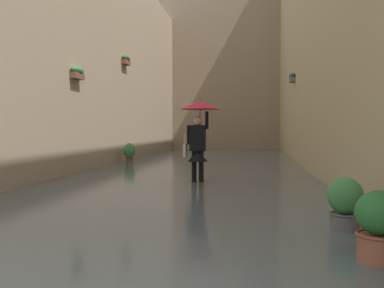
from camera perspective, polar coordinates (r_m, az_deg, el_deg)
The scene contains 8 objects.
ground_plane at distance 15.74m, azimuth 1.32°, elevation -3.22°, with size 66.89×66.89×0.00m, color #605B56.
flood_water at distance 15.74m, azimuth 1.32°, elevation -3.07°, with size 7.77×32.76×0.08m, color #515B60.
building_facade_right at distance 16.98m, azimuth -13.86°, elevation 11.59°, with size 2.04×30.76×8.56m.
building_facade_far at distance 30.24m, azimuth 4.39°, elevation 10.41°, with size 10.57×1.80×11.76m, color gray.
person_wading at distance 11.06m, azimuth 0.87°, elevation 2.47°, with size 0.99×0.99×2.19m.
potted_plant_far_left at distance 4.88m, azimuth 22.91°, elevation -9.91°, with size 0.49×0.49×0.80m.
potted_plant_far_right at distance 17.71m, azimuth -8.01°, elevation -1.07°, with size 0.45×0.45×0.86m.
potted_plant_mid_left at distance 6.25m, azimuth 19.01°, elevation -7.31°, with size 0.46×0.46×0.77m.
Camera 1 is at (-1.75, 2.20, 1.40)m, focal length 41.69 mm.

